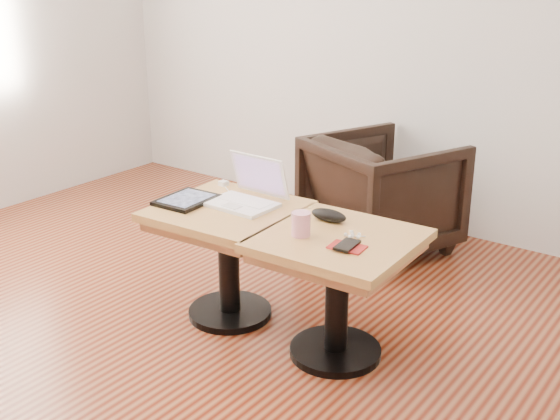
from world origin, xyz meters
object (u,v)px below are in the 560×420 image
Objects in this scene: laptop at (247,195)px; striped_cup at (301,224)px; armchair at (382,194)px; side_table_left at (228,235)px; side_table_right at (338,267)px.

laptop reaches higher than striped_cup.
armchair is at bearing 84.12° from laptop.
side_table_left is at bearing 169.77° from striped_cup.
laptop is at bearing 157.35° from striped_cup.
laptop is at bearing 168.31° from side_table_right.
laptop reaches higher than side_table_left.
side_table_left is 0.21m from laptop.
striped_cup is at bearing 124.54° from armchair.
striped_cup is 1.29m from armchair.
side_table_left is 1.01× the size of side_table_right.
side_table_left is 1.17m from armchair.
side_table_left is at bearing 102.74° from armchair.
side_table_left is 0.59m from side_table_right.
laptop is (-0.55, 0.09, 0.18)m from side_table_right.
laptop is 3.15× the size of striped_cup.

